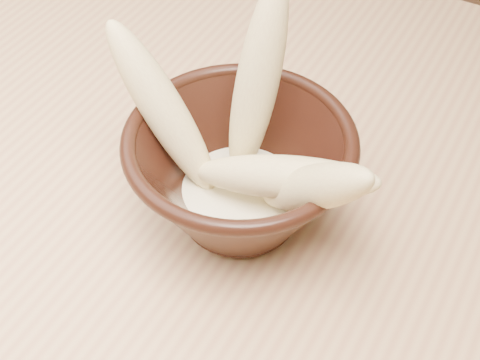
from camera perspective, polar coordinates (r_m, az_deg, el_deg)
name	(u,v)px	position (r m, az deg, el deg)	size (l,w,h in m)	color
table	(172,219)	(0.67, -5.86, -3.35)	(1.20, 0.80, 0.75)	#DAAF78
bowl	(240,173)	(0.53, 0.00, 0.62)	(0.18, 0.18, 0.10)	black
milk_puddle	(240,193)	(0.55, 0.00, -1.12)	(0.10, 0.10, 0.01)	#F8F1C7
banana_upright	(257,83)	(0.51, 1.47, 8.24)	(0.03, 0.03, 0.17)	#D8BD7F
banana_left	(163,109)	(0.52, -6.61, 6.08)	(0.03, 0.03, 0.15)	#D8BD7F
banana_right	(312,188)	(0.48, 6.17, -0.67)	(0.03, 0.03, 0.14)	#D8BD7F
banana_across	(283,177)	(0.50, 3.67, 0.26)	(0.03, 0.03, 0.15)	#D8BD7F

